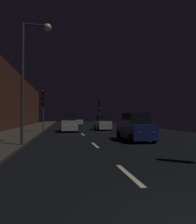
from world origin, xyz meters
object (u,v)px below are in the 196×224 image
(car_approaching_headlights, at_px, (69,123))
(traffic_light_far_left, at_px, (43,100))
(streetlamp_overhead, at_px, (31,64))
(car_parked_right_far, at_px, (103,123))
(car_distant_taillights, at_px, (78,121))
(car_parked_right_near, at_px, (135,128))
(traffic_light_far_right, at_px, (99,107))

(car_approaching_headlights, bearing_deg, traffic_light_far_left, -64.86)
(streetlamp_overhead, height_order, car_parked_right_far, streetlamp_overhead)
(car_approaching_headlights, bearing_deg, streetlamp_overhead, -13.08)
(car_distant_taillights, height_order, car_parked_right_far, car_parked_right_far)
(traffic_light_far_left, relative_size, car_parked_right_far, 1.26)
(traffic_light_far_left, distance_m, car_approaching_headlights, 4.08)
(traffic_light_far_left, bearing_deg, car_parked_right_far, 123.62)
(streetlamp_overhead, relative_size, car_parked_right_near, 1.81)
(car_parked_right_near, distance_m, car_distant_taillights, 27.07)
(traffic_light_far_left, bearing_deg, streetlamp_overhead, 11.37)
(streetlamp_overhead, xyz_separation_m, car_distant_taillights, (5.13, 28.67, -3.94))
(car_approaching_headlights, bearing_deg, car_parked_right_near, 25.00)
(car_approaching_headlights, distance_m, car_parked_right_near, 10.58)
(traffic_light_far_right, distance_m, car_distant_taillights, 9.75)
(car_distant_taillights, bearing_deg, traffic_light_far_right, -162.99)
(traffic_light_far_right, bearing_deg, streetlamp_overhead, -14.88)
(traffic_light_far_right, distance_m, car_approaching_headlights, 10.22)
(traffic_light_far_right, bearing_deg, car_parked_right_near, 4.42)
(traffic_light_far_left, xyz_separation_m, car_distant_taillights, (5.39, 18.76, -2.67))
(car_approaching_headlights, height_order, car_parked_right_far, car_approaching_headlights)
(car_parked_right_near, bearing_deg, car_approaching_headlights, 25.00)
(streetlamp_overhead, bearing_deg, traffic_light_far_left, 91.49)
(traffic_light_far_left, height_order, car_parked_right_near, traffic_light_far_left)
(traffic_light_far_left, xyz_separation_m, car_parked_right_near, (7.34, -8.24, -2.63))
(car_approaching_headlights, relative_size, car_parked_right_far, 1.10)
(traffic_light_far_left, distance_m, streetlamp_overhead, 9.99)
(traffic_light_far_left, relative_size, streetlamp_overhead, 0.67)
(traffic_light_far_right, relative_size, car_distant_taillights, 1.23)
(car_parked_right_near, bearing_deg, traffic_light_far_right, -2.54)
(traffic_light_far_right, xyz_separation_m, streetlamp_overhead, (-7.88, -19.67, 1.42))
(car_parked_right_far, bearing_deg, traffic_light_far_left, 113.74)
(car_parked_right_near, distance_m, car_parked_right_far, 11.47)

